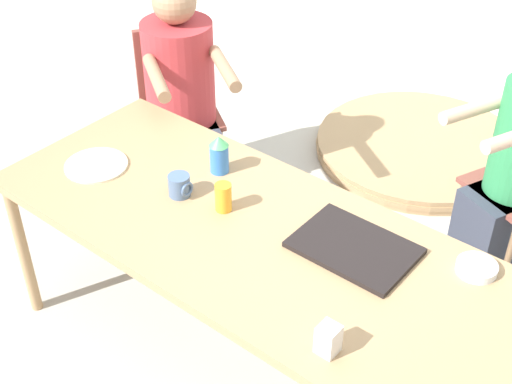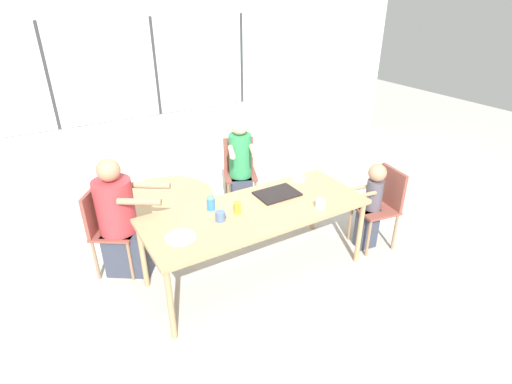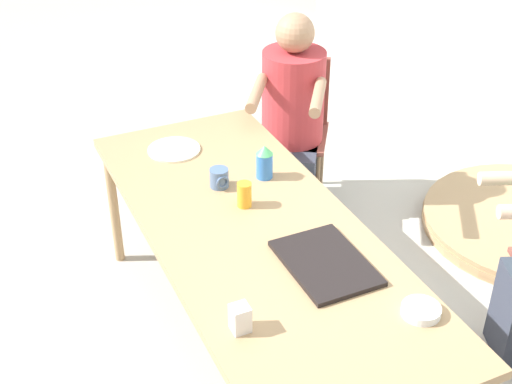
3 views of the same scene
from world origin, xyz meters
name	(u,v)px [view 3 (image 3 of 3)]	position (x,y,z in m)	size (l,w,h in m)	color
ground_plane	(256,358)	(0.00, 0.00, 0.00)	(16.00, 16.00, 0.00)	#B2ADA3
dining_table	(256,239)	(0.00, 0.00, 0.69)	(2.11, 0.84, 0.74)	tan
chair_for_woman_green_shirt	(295,117)	(-1.22, 0.81, 0.53)	(0.55, 0.55, 0.89)	brown
person_woman_green_shirt	(291,129)	(-1.08, 0.72, 0.54)	(0.73, 0.65, 1.21)	#333847
food_tray_dark	(325,263)	(0.33, 0.14, 0.75)	(0.41, 0.29, 0.02)	black
coffee_mug	(219,178)	(-0.37, -0.01, 0.78)	(0.09, 0.09, 0.09)	slate
sippy_cup	(264,161)	(-0.36, 0.21, 0.82)	(0.08, 0.08, 0.16)	blue
juice_glass	(244,195)	(-0.18, 0.03, 0.80)	(0.06, 0.06, 0.11)	gold
milk_carton_small	(240,318)	(0.52, -0.30, 0.79)	(0.06, 0.06, 0.10)	silver
bowl_white_shallow	(421,310)	(0.71, 0.31, 0.76)	(0.14, 0.14, 0.03)	silver
plate_tortillas	(174,149)	(-0.77, -0.09, 0.74)	(0.26, 0.26, 0.01)	beige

